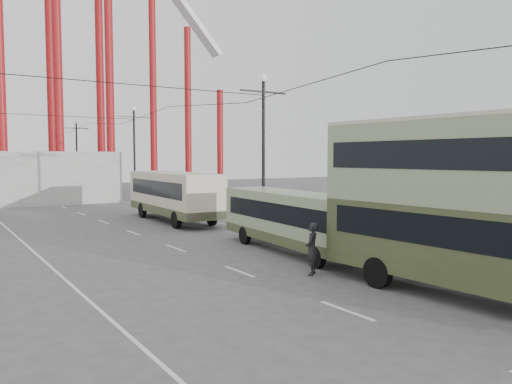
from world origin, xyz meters
TOP-DOWN VIEW (x-y plane):
  - ground at (0.00, 0.00)m, footprint 160.00×160.00m
  - road_markings at (-0.86, 19.70)m, footprint 12.52×120.00m
  - lamp_post_mid at (5.60, 18.00)m, footprint 3.20×0.44m
  - lamp_post_far at (5.60, 40.00)m, footprint 3.20×0.44m
  - lamp_post_distant at (5.60, 62.00)m, footprint 3.20×0.44m
  - double_decker_bus at (3.05, 2.36)m, footprint 3.24×10.84m
  - single_decker_green at (3.24, 12.03)m, footprint 3.15×10.14m
  - single_decker_cream at (3.26, 25.73)m, footprint 3.21×11.07m
  - pedestrian at (1.01, 7.99)m, footprint 0.87×0.85m

SIDE VIEW (x-z plane):
  - ground at x=0.00m, z-range 0.00..0.00m
  - road_markings at x=-0.86m, z-range 0.00..0.01m
  - pedestrian at x=1.01m, z-range 0.00..2.01m
  - single_decker_green at x=3.24m, z-range 0.18..3.00m
  - single_decker_cream at x=3.26m, z-range 0.22..3.63m
  - double_decker_bus at x=3.05m, z-range 0.35..6.10m
  - lamp_post_mid at x=5.60m, z-range 0.02..9.34m
  - lamp_post_far at x=5.60m, z-range 0.02..9.34m
  - lamp_post_distant at x=5.60m, z-range 0.02..9.34m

